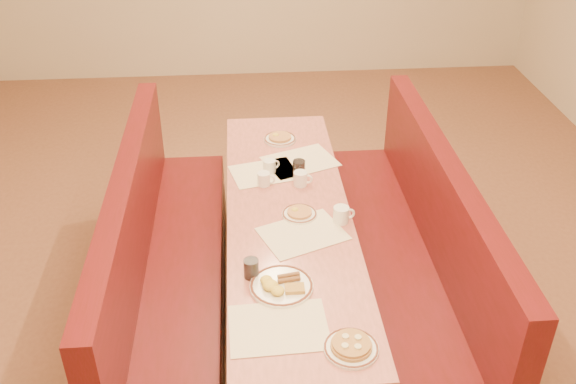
{
  "coord_description": "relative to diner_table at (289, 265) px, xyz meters",
  "views": [
    {
      "loc": [
        -0.24,
        -2.99,
        2.79
      ],
      "look_at": [
        0.0,
        0.07,
        0.85
      ],
      "focal_mm": 40.0,
      "sensor_mm": 36.0,
      "label": 1
    }
  ],
  "objects": [
    {
      "name": "placemat_far_right",
      "position": [
        0.12,
        0.59,
        0.38
      ],
      "size": [
        0.52,
        0.46,
        0.0
      ],
      "primitive_type": "cube",
      "rotation": [
        0.0,
        0.0,
        0.37
      ],
      "color": "#FAF1C4",
      "rests_on": "diner_table"
    },
    {
      "name": "room_envelope",
      "position": [
        0.0,
        0.0,
        1.56
      ],
      "size": [
        6.04,
        8.04,
        2.82
      ],
      "color": "beige",
      "rests_on": "ground"
    },
    {
      "name": "eggs_plate",
      "position": [
        -0.09,
        -0.64,
        0.39
      ],
      "size": [
        0.31,
        0.31,
        0.06
      ],
      "rotation": [
        0.0,
        0.0,
        -0.0
      ],
      "color": "white",
      "rests_on": "diner_table"
    },
    {
      "name": "placemat_far_left",
      "position": [
        -0.12,
        0.46,
        0.38
      ],
      "size": [
        0.45,
        0.38,
        0.0
      ],
      "primitive_type": "cube",
      "rotation": [
        0.0,
        0.0,
        0.24
      ],
      "color": "#FAF1C4",
      "rests_on": "diner_table"
    },
    {
      "name": "placemat_near_right",
      "position": [
        0.06,
        -0.2,
        0.38
      ],
      "size": [
        0.52,
        0.46,
        0.0
      ],
      "primitive_type": "cube",
      "rotation": [
        0.0,
        0.0,
        0.39
      ],
      "color": "#FAF1C4",
      "rests_on": "diner_table"
    },
    {
      "name": "soda_tumbler_mid",
      "position": [
        0.09,
        0.41,
        0.43
      ],
      "size": [
        0.08,
        0.08,
        0.11
      ],
      "color": "black",
      "rests_on": "diner_table"
    },
    {
      "name": "coffee_mug_a",
      "position": [
        0.28,
        -0.1,
        0.42
      ],
      "size": [
        0.12,
        0.09,
        0.09
      ],
      "rotation": [
        0.0,
        0.0,
        0.1
      ],
      "color": "white",
      "rests_on": "diner_table"
    },
    {
      "name": "ground",
      "position": [
        0.0,
        0.0,
        -0.37
      ],
      "size": [
        8.0,
        8.0,
        0.0
      ],
      "primitive_type": "plane",
      "color": "#9E6647",
      "rests_on": "ground"
    },
    {
      "name": "booth_left",
      "position": [
        -0.73,
        0.0,
        -0.01
      ],
      "size": [
        0.55,
        2.5,
        1.05
      ],
      "color": "#4C3326",
      "rests_on": "ground"
    },
    {
      "name": "booth_right",
      "position": [
        0.73,
        0.0,
        -0.01
      ],
      "size": [
        0.55,
        2.5,
        1.05
      ],
      "color": "#4C3326",
      "rests_on": "ground"
    },
    {
      "name": "pancake_plate",
      "position": [
        0.18,
        -1.06,
        0.39
      ],
      "size": [
        0.24,
        0.24,
        0.05
      ],
      "rotation": [
        0.0,
        0.0,
        0.16
      ],
      "color": "white",
      "rests_on": "diner_table"
    },
    {
      "name": "soda_tumbler_near",
      "position": [
        -0.23,
        -0.54,
        0.43
      ],
      "size": [
        0.07,
        0.07,
        0.1
      ],
      "color": "black",
      "rests_on": "diner_table"
    },
    {
      "name": "extra_plate_far",
      "position": [
        0.01,
        0.89,
        0.39
      ],
      "size": [
        0.22,
        0.22,
        0.04
      ],
      "rotation": [
        0.0,
        0.0,
        0.42
      ],
      "color": "white",
      "rests_on": "diner_table"
    },
    {
      "name": "placemat_near_left",
      "position": [
        -0.12,
        -0.9,
        0.38
      ],
      "size": [
        0.45,
        0.35,
        0.0
      ],
      "primitive_type": "cube",
      "rotation": [
        0.0,
        0.0,
        0.04
      ],
      "color": "#FAF1C4",
      "rests_on": "diner_table"
    },
    {
      "name": "coffee_mug_c",
      "position": [
        0.1,
        0.3,
        0.42
      ],
      "size": [
        0.12,
        0.08,
        0.09
      ],
      "rotation": [
        0.0,
        0.0,
        -0.2
      ],
      "color": "white",
      "rests_on": "diner_table"
    },
    {
      "name": "extra_plate_mid",
      "position": [
        0.06,
        -0.02,
        0.39
      ],
      "size": [
        0.2,
        0.2,
        0.04
      ],
      "rotation": [
        0.0,
        0.0,
        0.17
      ],
      "color": "white",
      "rests_on": "diner_table"
    },
    {
      "name": "coffee_mug_b",
      "position": [
        -0.12,
        0.32,
        0.42
      ],
      "size": [
        0.11,
        0.08,
        0.08
      ],
      "rotation": [
        0.0,
        0.0,
        -0.17
      ],
      "color": "white",
      "rests_on": "diner_table"
    },
    {
      "name": "diner_table",
      "position": [
        0.0,
        0.0,
        0.0
      ],
      "size": [
        0.7,
        2.5,
        0.75
      ],
      "color": "black",
      "rests_on": "ground"
    },
    {
      "name": "coffee_mug_d",
      "position": [
        -0.08,
        0.47,
        0.42
      ],
      "size": [
        0.11,
        0.08,
        0.08
      ],
      "rotation": [
        0.0,
        0.0,
        0.44
      ],
      "color": "white",
      "rests_on": "diner_table"
    }
  ]
}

